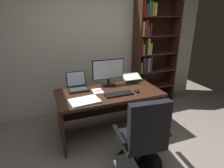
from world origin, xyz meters
TOP-DOWN VIEW (x-y plane):
  - wall_back at (0.00, 1.97)m, footprint 4.64×0.12m
  - desk at (-0.15, 1.00)m, footprint 1.58×0.80m
  - bookshelf at (1.06, 1.73)m, footprint 0.91×0.33m
  - office_chair at (-0.04, 0.03)m, footprint 0.64×0.60m
  - monitor at (-0.06, 1.20)m, footprint 0.54×0.16m
  - laptop at (-0.57, 1.20)m, footprint 0.31×0.30m
  - keyboard at (-0.06, 0.75)m, footprint 0.42×0.15m
  - computer_mouse at (0.24, 0.75)m, footprint 0.06×0.10m
  - reading_stand_with_book at (0.41, 1.25)m, footprint 0.34×0.26m
  - open_binder at (-0.58, 0.70)m, footprint 0.43×0.33m
  - notepad at (-0.31, 0.99)m, footprint 0.16×0.21m
  - pen at (-0.29, 0.99)m, footprint 0.13×0.05m

SIDE VIEW (x-z plane):
  - office_chair at x=-0.04m, z-range -0.08..0.91m
  - desk at x=-0.15m, z-range 0.17..0.90m
  - notepad at x=-0.31m, z-range 0.73..0.74m
  - open_binder at x=-0.58m, z-range 0.73..0.75m
  - keyboard at x=-0.06m, z-range 0.73..0.76m
  - pen at x=-0.29m, z-range 0.74..0.75m
  - computer_mouse at x=0.24m, z-range 0.73..0.77m
  - laptop at x=-0.57m, z-range 0.66..0.92m
  - reading_stand_with_book at x=0.41m, z-range 0.73..0.85m
  - monitor at x=-0.06m, z-range 0.74..1.18m
  - bookshelf at x=1.06m, z-range 0.00..2.19m
  - wall_back at x=0.00m, z-range 0.00..2.59m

